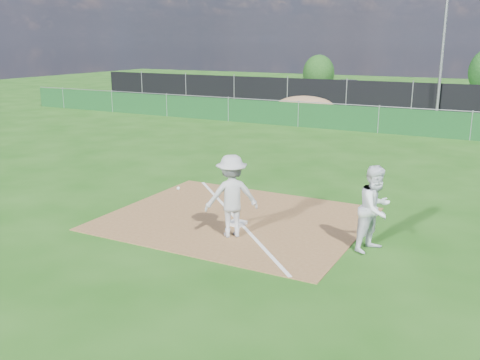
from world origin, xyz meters
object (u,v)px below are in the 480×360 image
at_px(runner, 375,209).
at_px(car_left, 352,89).
at_px(first_base, 237,223).
at_px(play_at_first, 232,196).
at_px(light_pole, 443,44).
at_px(tree_left, 319,73).
at_px(car_mid, 428,95).

height_order(runner, car_left, runner).
xyz_separation_m(first_base, play_at_first, (0.24, -0.69, 0.88)).
bearing_deg(first_base, runner, -0.12).
height_order(light_pole, tree_left, light_pole).
relative_size(car_left, car_mid, 1.13).
xyz_separation_m(light_pole, car_left, (-6.62, 5.45, -3.21)).
bearing_deg(tree_left, play_at_first, -73.31).
relative_size(first_base, play_at_first, 0.16).
relative_size(light_pole, car_mid, 1.97).
relative_size(play_at_first, runner, 1.21).
bearing_deg(runner, play_at_first, 123.33).
distance_m(play_at_first, car_left, 28.78).
relative_size(light_pole, car_left, 1.74).
height_order(car_mid, tree_left, tree_left).
bearing_deg(first_base, car_left, 101.03).
bearing_deg(runner, car_left, 37.76).
bearing_deg(car_mid, car_left, 109.22).
bearing_deg(car_mid, play_at_first, -155.57).
height_order(light_pole, play_at_first, light_pole).
height_order(play_at_first, car_mid, play_at_first).
relative_size(play_at_first, tree_left, 0.72).
xyz_separation_m(first_base, runner, (3.21, -0.01, 0.84)).
bearing_deg(tree_left, car_left, -46.12).
relative_size(light_pole, runner, 4.43).
height_order(light_pole, car_mid, light_pole).
distance_m(first_base, runner, 3.32).
relative_size(play_at_first, car_left, 0.48).
xyz_separation_m(light_pole, tree_left, (-10.77, 9.76, -2.43)).
bearing_deg(car_mid, light_pole, -141.11).
height_order(light_pole, car_left, light_pole).
height_order(light_pole, runner, light_pole).
distance_m(first_base, car_mid, 27.14).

